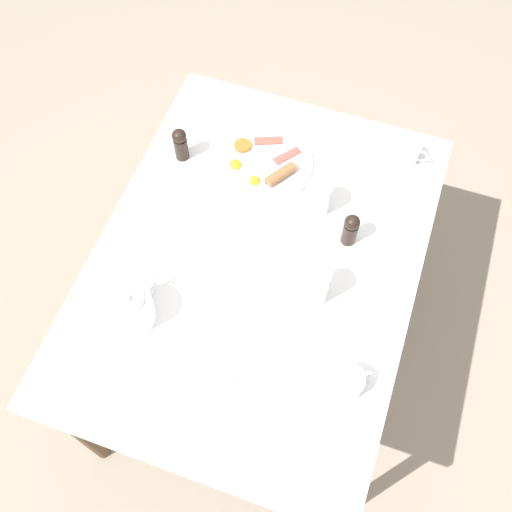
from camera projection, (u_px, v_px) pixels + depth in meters
The scene contains 15 objects.
ground_plane at pixel (256, 350), 2.19m from camera, with size 8.00×8.00×0.00m, color gray.
table at pixel (256, 272), 1.63m from camera, with size 0.83×1.12×0.70m.
breakfast_plate at pixel (261, 164), 1.71m from camera, with size 0.29×0.29×0.04m.
teapot_near at pixel (132, 308), 1.45m from camera, with size 0.11×0.20×0.12m.
teacup_with_saucer_left at pixel (406, 154), 1.70m from camera, with size 0.15×0.15×0.07m.
teacup_with_saucer_right at pixel (347, 383), 1.39m from camera, with size 0.15×0.15×0.07m.
water_glass_tall at pixel (315, 285), 1.46m from camera, with size 0.07×0.07×0.13m.
water_glass_short at pixel (318, 197), 1.60m from camera, with size 0.07×0.07×0.11m.
pepper_grinder at pixel (180, 144), 1.68m from camera, with size 0.04×0.04×0.11m.
salt_grinder at pixel (350, 229), 1.55m from camera, with size 0.04×0.04×0.11m.
napkin_folded at pixel (219, 353), 1.44m from camera, with size 0.14×0.11×0.01m.
fork_by_plate at pixel (161, 210), 1.64m from camera, with size 0.01×0.17×0.00m.
knife_by_plate at pixel (264, 251), 1.58m from camera, with size 0.17×0.15×0.00m.
spoon_for_tea at pixel (254, 429), 1.36m from camera, with size 0.07×0.16×0.00m.
fork_spare at pixel (373, 282), 1.54m from camera, with size 0.13×0.12×0.00m.
Camera 1 is at (-0.24, 0.69, 2.09)m, focal length 42.00 mm.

